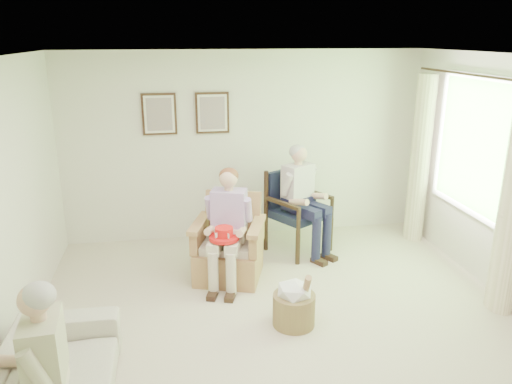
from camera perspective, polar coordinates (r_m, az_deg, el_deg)
floor at (r=4.96m, az=3.81°, el=-16.63°), size 5.50×5.50×0.00m
back_wall at (r=6.96m, az=-1.23°, el=5.26°), size 5.00×0.04×2.60m
ceiling at (r=4.11m, az=4.56°, el=14.96°), size 5.00×5.50×0.02m
window at (r=6.35m, az=23.72°, el=5.19°), size 0.13×2.50×1.63m
curtain_right at (r=7.19m, az=18.22°, el=3.54°), size 0.34×0.34×2.30m
framed_print_left at (r=6.77m, az=-10.99°, el=8.72°), size 0.45×0.05×0.55m
framed_print_right at (r=6.79m, az=-5.01°, el=9.00°), size 0.45×0.05×0.55m
wicker_armchair at (r=5.99m, az=-3.17°, el=-6.84°), size 0.77×0.76×0.98m
wood_armchair at (r=6.69m, az=4.72°, el=-1.68°), size 0.69×0.65×1.07m
person_wicker at (r=5.69m, az=-3.09°, el=-3.20°), size 0.40×0.63×1.32m
person_dark at (r=6.45m, az=5.16°, el=-0.02°), size 0.40×0.63×1.42m
person_sofa at (r=3.75m, az=-23.74°, el=-17.70°), size 0.42×0.63×1.25m
red_hat at (r=5.54m, az=-3.67°, el=-4.92°), size 0.33×0.33×0.14m
hatbox at (r=5.08m, az=4.40°, el=-12.50°), size 0.56×0.56×0.62m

